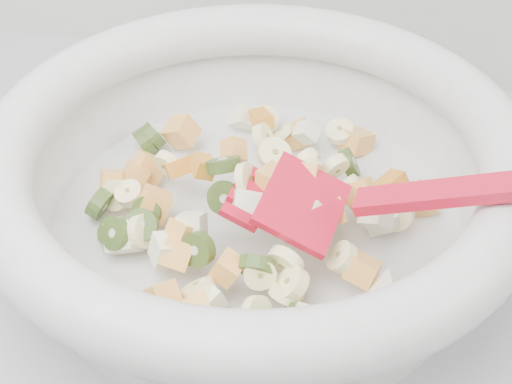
# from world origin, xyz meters

# --- Properties ---
(mixing_bowl) EXTENTS (0.50, 0.41, 0.17)m
(mixing_bowl) POSITION_xyz_m (-0.19, 1.46, 0.96)
(mixing_bowl) COLOR silver
(mixing_bowl) RESTS_ON counter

